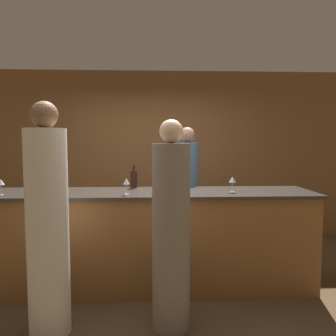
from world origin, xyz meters
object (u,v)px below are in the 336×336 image
at_px(guest_0, 48,227).
at_px(guest_1, 171,232).
at_px(wine_bottle_0, 134,179).
at_px(bartender, 187,199).

distance_m(guest_0, guest_1, 1.04).
bearing_deg(wine_bottle_0, bartender, 32.99).
bearing_deg(bartender, guest_0, 50.62).
bearing_deg(guest_0, wine_bottle_0, 61.21).
height_order(guest_1, wine_bottle_0, guest_1).
bearing_deg(guest_0, bartender, 50.62).
relative_size(bartender, wine_bottle_0, 6.77).
height_order(bartender, guest_0, guest_0).
bearing_deg(wine_bottle_0, guest_0, -118.79).
relative_size(guest_0, guest_1, 1.08).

